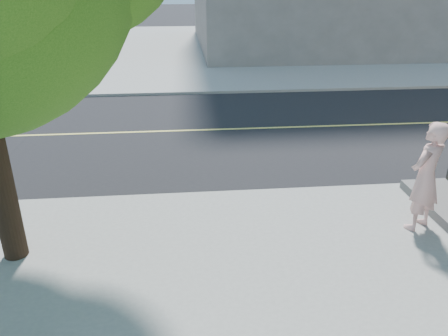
{
  "coord_description": "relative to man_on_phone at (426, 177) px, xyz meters",
  "views": [
    {
      "loc": [
        3.66,
        -8.59,
        4.45
      ],
      "look_at": [
        4.35,
        -1.44,
        1.3
      ],
      "focal_mm": 35.38,
      "sensor_mm": 36.0,
      "label": 1
    }
  ],
  "objects": [
    {
      "name": "ground",
      "position": [
        -7.93,
        1.84,
        -1.15
      ],
      "size": [
        140.0,
        140.0,
        0.0
      ],
      "primitive_type": "plane",
      "color": "black",
      "rests_on": "ground"
    },
    {
      "name": "road_ew",
      "position": [
        -7.93,
        6.34,
        -1.14
      ],
      "size": [
        140.0,
        9.0,
        0.01
      ],
      "primitive_type": "cube",
      "color": "black",
      "rests_on": "ground"
    },
    {
      "name": "sidewalk_ne",
      "position": [
        5.57,
        23.34,
        -1.09
      ],
      "size": [
        29.0,
        25.0,
        0.12
      ],
      "primitive_type": "cube",
      "color": "gray",
      "rests_on": "ground"
    },
    {
      "name": "man_on_phone",
      "position": [
        0.0,
        0.0,
        0.0
      ],
      "size": [
        0.9,
        0.81,
        2.06
      ],
      "primitive_type": "imported",
      "rotation": [
        0.0,
        0.0,
        3.7
      ],
      "color": "beige",
      "rests_on": "sidewalk_se"
    }
  ]
}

